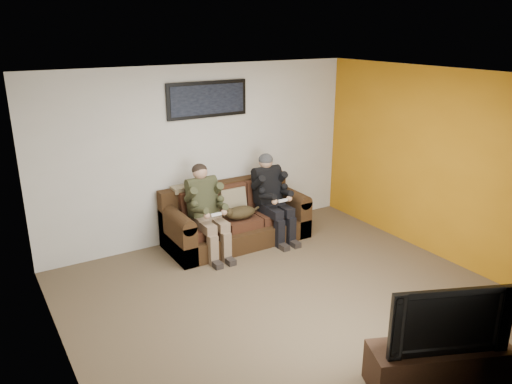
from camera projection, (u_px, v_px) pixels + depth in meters
floor at (288, 298)px, 5.99m from camera, size 5.00×5.00×0.00m
ceiling at (293, 77)px, 5.17m from camera, size 5.00×5.00×0.00m
wall_back at (203, 154)px, 7.41m from camera, size 5.00×0.00×5.00m
wall_front at (461, 278)px, 3.76m from camera, size 5.00×0.00×5.00m
wall_left at (55, 244)px, 4.35m from camera, size 0.00×4.50×4.50m
wall_right at (440, 165)px, 6.81m from camera, size 0.00×4.50×4.50m
accent_wall_right at (439, 165)px, 6.81m from camera, size 0.00×4.50×4.50m
sofa at (234, 220)px, 7.51m from camera, size 2.12×0.91×0.87m
throw_pillow at (233, 201)px, 7.45m from camera, size 0.40×0.19×0.40m
throw_blanket at (186, 188)px, 7.24m from camera, size 0.43×0.21×0.08m
person_left at (206, 206)px, 6.98m from camera, size 0.51×0.87×1.28m
person_right at (271, 192)px, 7.51m from camera, size 0.51×0.86×1.29m
cat at (240, 213)px, 7.25m from camera, size 0.66×0.26×0.24m
framed_poster at (207, 99)px, 7.17m from camera, size 1.25×0.05×0.52m
tv_stand at (438, 365)px, 4.50m from camera, size 1.33×0.87×0.40m
television at (445, 315)px, 4.33m from camera, size 1.07×0.56×0.63m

